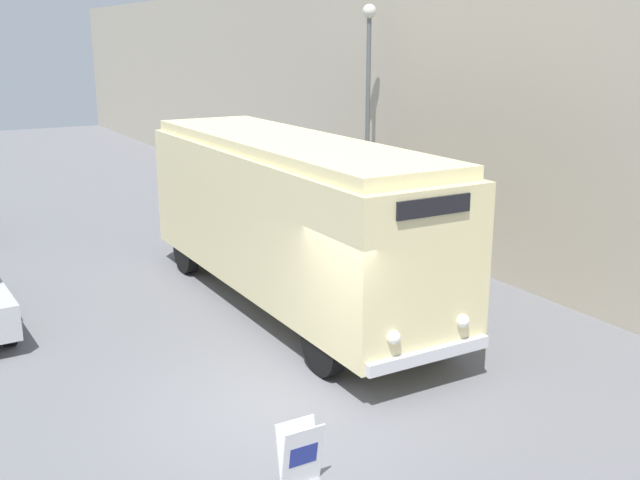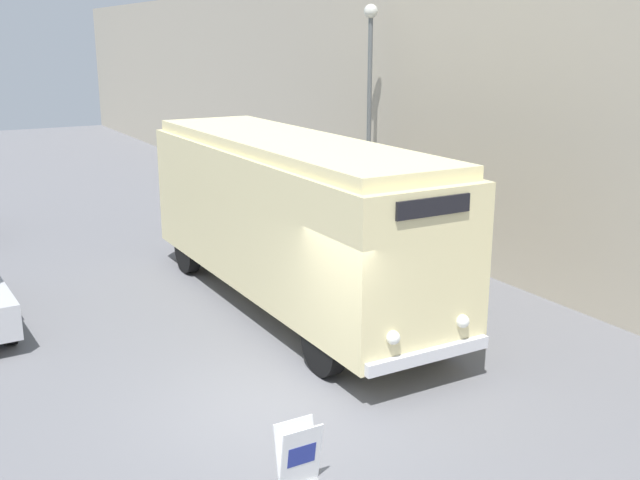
# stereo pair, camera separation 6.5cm
# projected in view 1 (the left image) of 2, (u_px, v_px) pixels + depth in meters

# --- Properties ---
(ground_plane) EXTENTS (80.00, 80.00, 0.00)m
(ground_plane) POSITION_uv_depth(u_px,v_px,m) (285.00, 413.00, 11.27)
(ground_plane) COLOR slate
(building_wall_right) EXTENTS (0.30, 60.00, 7.18)m
(building_wall_right) POSITION_uv_depth(u_px,v_px,m) (349.00, 103.00, 22.25)
(building_wall_right) COLOR #B2A893
(building_wall_right) RESTS_ON ground_plane
(vintage_bus) EXTENTS (2.46, 9.45, 3.53)m
(vintage_bus) POSITION_uv_depth(u_px,v_px,m) (289.00, 213.00, 15.27)
(vintage_bus) COLOR black
(vintage_bus) RESTS_ON ground_plane
(sign_board) EXTENTS (0.56, 0.31, 0.82)m
(sign_board) POSITION_uv_depth(u_px,v_px,m) (300.00, 454.00, 9.40)
(sign_board) COLOR gray
(sign_board) RESTS_ON ground_plane
(streetlamp) EXTENTS (0.36, 0.36, 6.29)m
(streetlamp) POSITION_uv_depth(u_px,v_px,m) (368.00, 91.00, 19.76)
(streetlamp) COLOR #595E60
(streetlamp) RESTS_ON ground_plane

